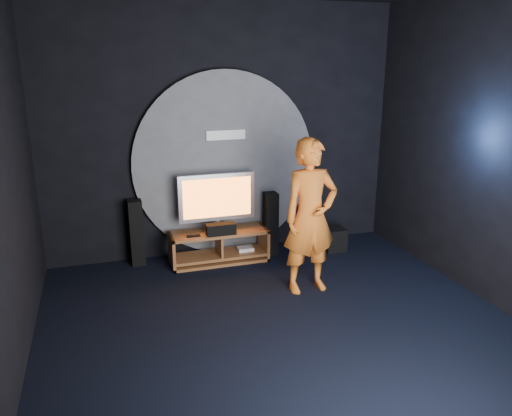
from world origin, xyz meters
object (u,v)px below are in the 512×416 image
Objects in this scene: tower_speaker_right at (270,224)px; subwoofer at (334,239)px; tv at (217,200)px; tower_speaker_left at (137,233)px; media_console at (220,248)px; player at (310,217)px.

subwoofer is at bearing -9.06° from tower_speaker_right.
tv is at bearing 174.99° from subwoofer.
tv is 1.18m from tower_speaker_left.
tv is at bearing 96.17° from media_console.
tv is (-0.01, 0.07, 0.69)m from media_console.
tv is 1.16× the size of tower_speaker_left.
tower_speaker_right reaches higher than media_console.
tower_speaker_right is 1.33m from player.
player reaches higher than tower_speaker_left.
media_console is at bearing -83.83° from tv.
tower_speaker_left is 1.88m from tower_speaker_right.
tv reaches higher than subwoofer.
tower_speaker_right is at bearing 89.09° from player.
tower_speaker_left is 2.45m from player.
subwoofer is (0.94, -0.15, -0.29)m from tower_speaker_right.
tower_speaker_left is at bearing 170.22° from tv.
player is (-0.88, -1.09, 0.77)m from subwoofer.
tv is 3.12× the size of subwoofer.
player is at bearing -87.06° from tower_speaker_right.
tower_speaker_left is (-1.09, 0.25, 0.26)m from media_console.
player is (0.84, -1.17, 0.74)m from media_console.
tv is at bearing 179.94° from tower_speaker_right.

